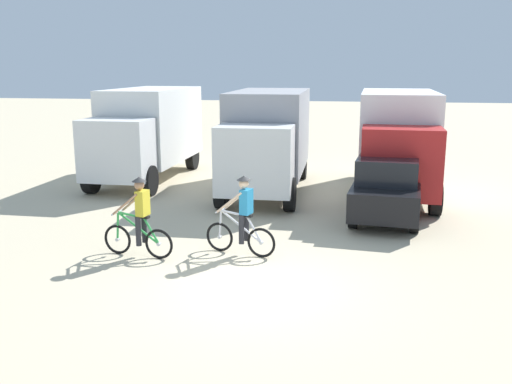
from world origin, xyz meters
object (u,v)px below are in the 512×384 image
Objects in this scene: box_truck_grey_hauler at (268,136)px; sedan_parked at (387,187)px; box_truck_white_box at (148,129)px; cyclist_cowboy_hat at (242,218)px; cyclist_orange_shirt at (139,220)px; supply_crate at (386,210)px; box_truck_avon_van at (398,138)px.

sedan_parked is at bearing -38.54° from box_truck_grey_hauler.
box_truck_white_box is at bearing 165.00° from box_truck_grey_hauler.
cyclist_orange_shirt is at bearing -166.68° from cyclist_cowboy_hat.
cyclist_orange_shirt is (-1.75, -7.34, -1.03)m from box_truck_grey_hauler.
sedan_parked is 8.05× the size of supply_crate.
supply_crate is (8.53, -4.27, -1.66)m from box_truck_white_box.
box_truck_grey_hauler is 12.55× the size of supply_crate.
box_truck_grey_hauler is (4.71, -1.26, 0.00)m from box_truck_white_box.
box_truck_white_box is at bearing 153.22° from sedan_parked.
box_truck_white_box is at bearing 173.70° from box_truck_avon_van.
sedan_parked is 2.39× the size of cyclist_orange_shirt.
supply_crate is at bearing 98.73° from sedan_parked.
cyclist_cowboy_hat reaches higher than supply_crate.
cyclist_cowboy_hat is 5.11m from supply_crate.
cyclist_orange_shirt is 7.08m from supply_crate.
sedan_parked is 7.04m from cyclist_orange_shirt.
cyclist_orange_shirt is (-6.03, -7.61, -1.03)m from box_truck_avon_van.
supply_crate is (-0.47, -3.27, -1.66)m from box_truck_avon_van.
cyclist_orange_shirt is at bearing -128.37° from box_truck_avon_van.
box_truck_white_box is at bearing 109.01° from cyclist_orange_shirt.
supply_crate is (-0.01, 0.04, -0.67)m from sedan_parked.
sedan_parked is (8.53, -4.31, -0.99)m from box_truck_white_box.
box_truck_white_box is 9.61m from sedan_parked.
box_truck_avon_van reaches higher than supply_crate.
cyclist_orange_shirt and cyclist_cowboy_hat have the same top height.
box_truck_white_box is at bearing 122.66° from cyclist_cowboy_hat.
box_truck_grey_hauler reaches higher than cyclist_orange_shirt.
box_truck_white_box is 1.00× the size of box_truck_grey_hauler.
box_truck_white_box is 9.68m from supply_crate.
cyclist_cowboy_hat reaches higher than sedan_parked.
box_truck_white_box is 0.99× the size of box_truck_avon_van.
box_truck_avon_van is (9.00, -0.99, 0.00)m from box_truck_white_box.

